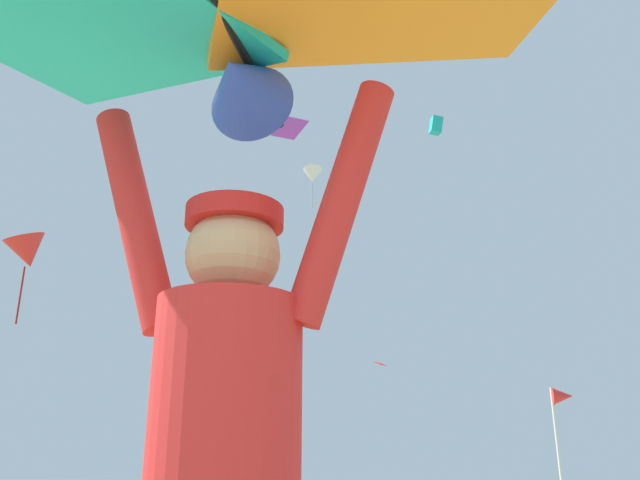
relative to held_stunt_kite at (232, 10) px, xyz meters
The scene contains 7 objects.
held_stunt_kite is the anchor object (origin of this frame).
distant_kite_white_low_left 36.80m from the held_stunt_kite, 97.02° to the left, with size 1.50×1.57×2.55m.
distant_kite_red_high_left 27.28m from the held_stunt_kite, 90.71° to the left, with size 0.58×0.62×0.34m.
distant_kite_red_far_center 19.25m from the held_stunt_kite, 123.14° to the left, with size 1.70×1.79×2.78m.
distant_kite_purple_high_right 11.09m from the held_stunt_kite, 98.82° to the left, with size 0.58×0.57×0.31m.
distant_kite_teal_mid_left 39.29m from the held_stunt_kite, 84.52° to the left, with size 0.95×0.86×1.17m.
marker_flag 8.60m from the held_stunt_kite, 72.24° to the left, with size 0.30×0.24×2.07m.
Camera 1 is at (0.29, -1.14, 1.01)m, focal length 36.76 mm.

